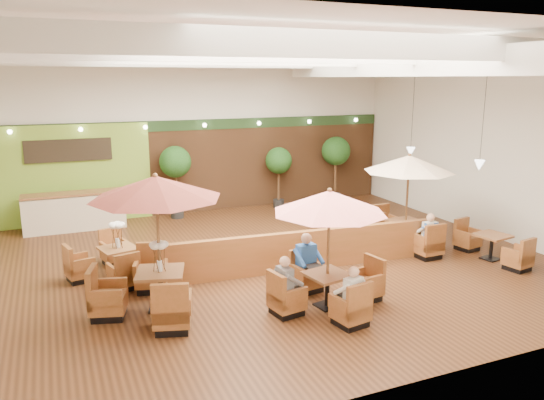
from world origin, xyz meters
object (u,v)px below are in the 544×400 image
table_2 (406,180)px  diner_4 (429,231)px  topiary_0 (175,165)px  topiary_1 (279,163)px  diner_2 (287,279)px  table_5 (348,223)px  diner_3 (429,231)px  table_3 (109,259)px  table_4 (491,247)px  service_counter (75,211)px  table_0 (153,214)px  table_1 (329,227)px  topiary_2 (336,154)px  diner_0 (351,289)px  booth_divider (307,250)px  diner_1 (308,257)px

table_2 → diner_4: (0.06, -0.97, -1.16)m
topiary_0 → topiary_1: topiary_0 is taller
diner_4 → diner_2: bearing=-160.0°
table_2 → diner_4: table_2 is taller
table_5 → diner_3: 2.88m
table_3 → topiary_1: size_ratio=1.12×
topiary_0 → table_4: bearing=-48.4°
service_counter → diner_4: (8.36, -6.42, 0.16)m
table_2 → diner_3: 1.52m
service_counter → table_5: 8.44m
diner_2 → table_0: bearing=-125.2°
table_2 → diner_3: (0.06, -0.97, -1.17)m
table_1 → diner_2: 1.34m
table_3 → topiary_2: (8.82, 4.80, 1.41)m
table_2 → diner_0: bearing=-138.8°
table_5 → diner_2: diner_2 is taller
booth_divider → table_5: booth_divider is taller
table_4 → topiary_0: (-6.55, 7.37, 1.49)m
table_3 → diner_2: (3.03, -3.50, 0.30)m
table_1 → table_3: 5.42m
topiary_0 → diner_3: bearing=-52.3°
table_3 → diner_0: (3.94, -4.41, 0.29)m
table_2 → topiary_1: table_2 is taller
table_1 → topiary_2: table_1 is taller
diner_0 → booth_divider: bearing=60.7°
table_1 → table_4: bearing=0.2°
table_4 → diner_0: size_ratio=3.20×
booth_divider → diner_1: (-0.60, -1.24, 0.29)m
table_2 → diner_0: table_2 is taller
table_1 → diner_2: table_1 is taller
table_5 → topiary_0: bearing=138.6°
table_3 → table_5: table_3 is taller
table_2 → topiary_1: bearing=101.4°
table_1 → topiary_1: bearing=63.3°
table_5 → topiary_1: (-0.61, 3.87, 1.32)m
booth_divider → table_0: (-3.84, -0.92, 1.51)m
diner_2 → diner_1: bearing=127.7°
booth_divider → diner_1: bearing=-111.9°
table_4 → topiary_1: bearing=101.2°
table_4 → diner_4: 1.68m
table_2 → table_5: size_ratio=1.14×
table_2 → diner_2: bearing=-152.5°
table_1 → topiary_0: size_ratio=1.03×
table_0 → table_1: bearing=-4.3°
table_0 → diner_1: size_ratio=3.40×
diner_4 → table_0: bearing=-175.7°
service_counter → table_3: table_3 is taller
table_0 → table_5: size_ratio=1.25×
booth_divider → diner_3: bearing=-4.1°
booth_divider → table_5: (2.54, 2.27, -0.17)m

